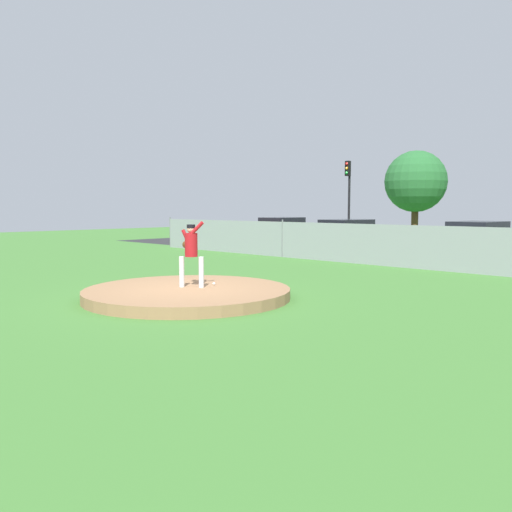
{
  "coord_description": "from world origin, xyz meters",
  "views": [
    {
      "loc": [
        10.49,
        -8.2,
        2.29
      ],
      "look_at": [
        0.28,
        2.16,
        0.95
      ],
      "focal_mm": 37.32,
      "sensor_mm": 36.0,
      "label": 1
    }
  ],
  "objects_px": {
    "parked_car_white": "(477,242)",
    "parked_car_charcoal": "(346,236)",
    "traffic_light_near": "(348,188)",
    "parked_car_red": "(282,234)",
    "pitcher_youth": "(191,249)",
    "baseball": "(214,284)"
  },
  "relations": [
    {
      "from": "baseball",
      "to": "traffic_light_near",
      "type": "height_order",
      "value": "traffic_light_near"
    },
    {
      "from": "baseball",
      "to": "parked_car_red",
      "type": "distance_m",
      "value": 16.22
    },
    {
      "from": "parked_car_white",
      "to": "parked_car_red",
      "type": "xyz_separation_m",
      "value": [
        -10.57,
        -0.85,
        0.0
      ]
    },
    {
      "from": "parked_car_white",
      "to": "traffic_light_near",
      "type": "xyz_separation_m",
      "value": [
        -9.48,
        3.95,
        2.65
      ]
    },
    {
      "from": "pitcher_youth",
      "to": "baseball",
      "type": "distance_m",
      "value": 1.15
    },
    {
      "from": "pitcher_youth",
      "to": "parked_car_white",
      "type": "height_order",
      "value": "pitcher_youth"
    },
    {
      "from": "baseball",
      "to": "parked_car_red",
      "type": "relative_size",
      "value": 0.02
    },
    {
      "from": "parked_car_red",
      "to": "parked_car_charcoal",
      "type": "bearing_deg",
      "value": 8.11
    },
    {
      "from": "pitcher_youth",
      "to": "parked_car_red",
      "type": "xyz_separation_m",
      "value": [
        -9.29,
        13.84,
        -0.44
      ]
    },
    {
      "from": "pitcher_youth",
      "to": "traffic_light_near",
      "type": "distance_m",
      "value": 20.49
    },
    {
      "from": "pitcher_youth",
      "to": "parked_car_red",
      "type": "distance_m",
      "value": 16.68
    },
    {
      "from": "parked_car_white",
      "to": "parked_car_red",
      "type": "relative_size",
      "value": 1.14
    },
    {
      "from": "parked_car_red",
      "to": "baseball",
      "type": "bearing_deg",
      "value": -54.5
    },
    {
      "from": "parked_car_white",
      "to": "parked_car_charcoal",
      "type": "xyz_separation_m",
      "value": [
        -6.62,
        -0.29,
        -0.01
      ]
    },
    {
      "from": "parked_car_red",
      "to": "traffic_light_near",
      "type": "relative_size",
      "value": 0.81
    },
    {
      "from": "parked_car_charcoal",
      "to": "parked_car_red",
      "type": "distance_m",
      "value": 3.99
    },
    {
      "from": "parked_car_white",
      "to": "parked_car_charcoal",
      "type": "height_order",
      "value": "parked_car_white"
    },
    {
      "from": "parked_car_white",
      "to": "parked_car_charcoal",
      "type": "distance_m",
      "value": 6.62
    },
    {
      "from": "parked_car_red",
      "to": "traffic_light_near",
      "type": "bearing_deg",
      "value": 77.29
    },
    {
      "from": "traffic_light_near",
      "to": "parked_car_red",
      "type": "bearing_deg",
      "value": -102.71
    },
    {
      "from": "pitcher_youth",
      "to": "traffic_light_near",
      "type": "relative_size",
      "value": 0.33
    },
    {
      "from": "parked_car_white",
      "to": "parked_car_red",
      "type": "height_order",
      "value": "parked_car_red"
    }
  ]
}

